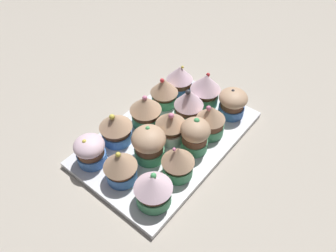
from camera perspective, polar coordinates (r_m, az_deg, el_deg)
name	(u,v)px	position (r cm, az deg, el deg)	size (l,w,h in cm)	color
ground_plane	(168,145)	(67.96, 0.00, -3.34)	(180.00, 180.00, 3.00)	#B2A899
baking_tray	(168,138)	(66.38, 0.00, -2.16)	(36.75, 23.30, 1.20)	silver
cupcake_0	(153,189)	(54.05, -2.64, -11.12)	(6.59, 6.59, 7.05)	#4C9E6B
cupcake_1	(178,161)	(57.15, 1.79, -6.24)	(6.03, 6.03, 7.28)	#4C9E6B
cupcake_2	(195,135)	(61.14, 4.82, -1.63)	(5.73, 5.73, 7.77)	#4C9E6B
cupcake_3	(210,120)	(64.61, 7.58, 1.01)	(5.85, 5.85, 7.46)	#4C9E6B
cupcake_4	(232,102)	(69.75, 11.42, 4.13)	(6.10, 6.10, 6.51)	#477AC6
cupcake_5	(122,167)	(56.97, -8.27, -7.20)	(6.10, 6.10, 7.29)	#477AC6
cupcake_6	(149,144)	(59.71, -3.41, -3.15)	(6.42, 6.42, 7.50)	#4C9E6B
cupcake_7	(169,126)	(62.68, 0.26, -0.03)	(6.11, 6.11, 7.52)	white
cupcake_8	(189,104)	(67.05, 3.76, 3.85)	(6.24, 6.24, 8.16)	#4C9E6B
cupcake_9	(206,89)	(70.84, 6.75, 6.55)	(6.68, 6.68, 8.20)	#4C9E6B
cupcake_10	(90,150)	(61.17, -13.68, -4.24)	(5.78, 5.78, 6.29)	#477AC6
cupcake_11	(116,127)	(63.54, -9.28, -0.15)	(6.58, 6.58, 7.28)	#477AC6
cupcake_12	(145,111)	(65.87, -4.10, 2.77)	(6.59, 6.59, 7.65)	#4C9E6B
cupcake_13	(164,91)	(70.78, -0.69, 6.25)	(6.19, 6.19, 7.11)	#4C9E6B
cupcake_14	(180,79)	(74.03, 2.09, 8.30)	(6.09, 6.09, 7.32)	#477AC6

